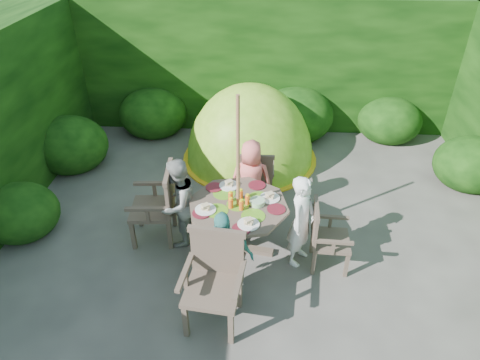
# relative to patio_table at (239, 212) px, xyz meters

# --- Properties ---
(ground) EXTENTS (60.00, 60.00, 0.00)m
(ground) POSITION_rel_patio_table_xyz_m (0.31, 0.02, -0.63)
(ground) COLOR #45423E
(ground) RESTS_ON ground
(hedge_enclosure) EXTENTS (9.00, 9.00, 2.50)m
(hedge_enclosure) POSITION_rel_patio_table_xyz_m (0.31, 1.35, 0.62)
(hedge_enclosure) COLOR black
(hedge_enclosure) RESTS_ON ground
(patio_table) EXTENTS (1.49, 1.49, 0.90)m
(patio_table) POSITION_rel_patio_table_xyz_m (0.00, 0.00, 0.00)
(patio_table) COLOR #42352B
(patio_table) RESTS_ON ground
(parasol_pole) EXTENTS (0.05, 0.05, 2.20)m
(parasol_pole) POSITION_rel_patio_table_xyz_m (-0.00, -0.00, 0.47)
(parasol_pole) COLOR brown
(parasol_pole) RESTS_ON ground
(garden_chair_right) EXTENTS (0.49, 0.54, 0.87)m
(garden_chair_right) POSITION_rel_patio_table_xyz_m (1.08, -0.20, -0.17)
(garden_chair_right) COLOR #42352B
(garden_chair_right) RESTS_ON ground
(garden_chair_left) EXTENTS (0.60, 0.66, 1.04)m
(garden_chair_left) POSITION_rel_patio_table_xyz_m (-1.07, 0.21, -0.08)
(garden_chair_left) COLOR #42352B
(garden_chair_left) RESTS_ON ground
(garden_chair_back) EXTENTS (0.53, 0.47, 0.88)m
(garden_chair_back) POSITION_rel_patio_table_xyz_m (0.20, 1.08, -0.16)
(garden_chair_back) COLOR #42352B
(garden_chair_back) RESTS_ON ground
(garden_chair_front) EXTENTS (0.69, 0.63, 1.05)m
(garden_chair_front) POSITION_rel_patio_table_xyz_m (-0.19, -1.07, -0.07)
(garden_chair_front) COLOR #42352B
(garden_chair_front) RESTS_ON ground
(child_right) EXTENTS (0.48, 0.54, 1.26)m
(child_right) POSITION_rel_patio_table_xyz_m (0.78, -0.14, -0.01)
(child_right) COLOR white
(child_right) RESTS_ON ground
(child_left) EXTENTS (0.68, 0.75, 1.26)m
(child_left) POSITION_rel_patio_table_xyz_m (-0.79, 0.14, -0.00)
(child_left) COLOR gray
(child_left) RESTS_ON ground
(child_back) EXTENTS (0.61, 0.42, 1.21)m
(child_back) POSITION_rel_patio_table_xyz_m (0.13, 0.79, -0.03)
(child_back) COLOR #F76D66
(child_back) RESTS_ON ground
(child_front) EXTENTS (0.72, 0.31, 1.22)m
(child_front) POSITION_rel_patio_table_xyz_m (-0.14, -0.79, -0.02)
(child_front) COLOR teal
(child_front) RESTS_ON ground
(dome_tent) EXTENTS (2.75, 2.75, 2.73)m
(dome_tent) POSITION_rel_patio_table_xyz_m (0.05, 2.40, -0.63)
(dome_tent) COLOR #74B122
(dome_tent) RESTS_ON ground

